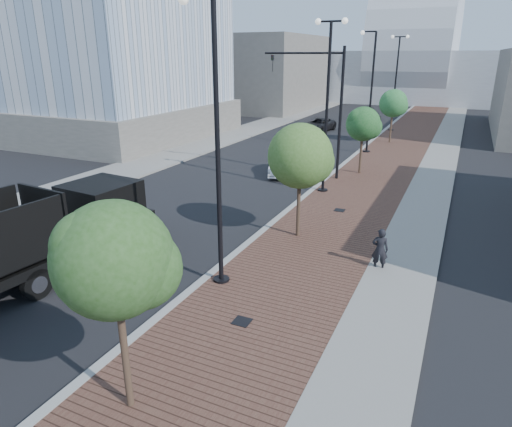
% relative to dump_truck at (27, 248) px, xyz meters
% --- Properties ---
extents(sidewalk, '(7.00, 140.00, 0.12)m').
position_rel_dump_truck_xyz_m(sidewalk, '(8.79, 32.83, -1.32)').
color(sidewalk, '#4C2D23').
rests_on(sidewalk, ground).
extents(concrete_strip, '(2.40, 140.00, 0.13)m').
position_rel_dump_truck_xyz_m(concrete_strip, '(11.49, 32.83, -1.31)').
color(concrete_strip, slate).
rests_on(concrete_strip, ground).
extents(curb, '(0.30, 140.00, 0.14)m').
position_rel_dump_truck_xyz_m(curb, '(5.29, 32.83, -1.31)').
color(curb, gray).
rests_on(curb, ground).
extents(west_sidewalk, '(4.00, 140.00, 0.12)m').
position_rel_dump_truck_xyz_m(west_sidewalk, '(-7.71, 32.83, -1.32)').
color(west_sidewalk, slate).
rests_on(west_sidewalk, ground).
extents(dump_truck, '(3.54, 13.49, 3.27)m').
position_rel_dump_truck_xyz_m(dump_truck, '(0.00, 0.00, 0.00)').
color(dump_truck, black).
rests_on(dump_truck, ground).
extents(white_sedan, '(2.44, 4.33, 1.35)m').
position_rel_dump_truck_xyz_m(white_sedan, '(2.26, 17.75, -0.70)').
color(white_sedan, white).
rests_on(white_sedan, ground).
extents(dark_car_mid, '(2.97, 5.11, 1.34)m').
position_rel_dump_truck_xyz_m(dark_car_mid, '(-0.96, 35.64, -0.71)').
color(dark_car_mid, black).
rests_on(dark_car_mid, ground).
extents(dark_car_far, '(3.49, 4.92, 1.32)m').
position_rel_dump_truck_xyz_m(dark_car_far, '(2.24, 46.12, -0.72)').
color(dark_car_far, black).
rests_on(dark_car_far, ground).
extents(pedestrian, '(0.64, 0.47, 1.63)m').
position_rel_dump_truck_xyz_m(pedestrian, '(10.66, 6.18, -0.56)').
color(pedestrian, black).
rests_on(pedestrian, ground).
extents(streetlight_1, '(1.44, 0.56, 9.21)m').
position_rel_dump_truck_xyz_m(streetlight_1, '(5.78, 2.83, 2.96)').
color(streetlight_1, black).
rests_on(streetlight_1, ground).
extents(streetlight_2, '(1.72, 0.56, 9.28)m').
position_rel_dump_truck_xyz_m(streetlight_2, '(5.89, 14.83, 3.44)').
color(streetlight_2, black).
rests_on(streetlight_2, ground).
extents(streetlight_3, '(1.44, 0.56, 9.21)m').
position_rel_dump_truck_xyz_m(streetlight_3, '(5.78, 26.83, 2.96)').
color(streetlight_3, black).
rests_on(streetlight_3, ground).
extents(streetlight_4, '(1.72, 0.56, 9.28)m').
position_rel_dump_truck_xyz_m(streetlight_4, '(5.89, 38.83, 3.44)').
color(streetlight_4, black).
rests_on(streetlight_4, ground).
extents(traffic_mast, '(5.09, 0.20, 8.00)m').
position_rel_dump_truck_xyz_m(traffic_mast, '(4.99, 17.83, 3.60)').
color(traffic_mast, black).
rests_on(traffic_mast, ground).
extents(tree_0, '(2.45, 2.42, 4.91)m').
position_rel_dump_truck_xyz_m(tree_0, '(6.94, -3.15, 2.31)').
color(tree_0, '#382619').
rests_on(tree_0, ground).
extents(tree_1, '(2.68, 2.68, 4.95)m').
position_rel_dump_truck_xyz_m(tree_1, '(6.94, 7.85, 2.22)').
color(tree_1, '#382619').
rests_on(tree_1, ground).
extents(tree_2, '(2.26, 2.19, 4.42)m').
position_rel_dump_truck_xyz_m(tree_2, '(6.94, 19.85, 1.93)').
color(tree_2, '#382619').
rests_on(tree_2, ground).
extents(tree_3, '(2.44, 2.40, 4.71)m').
position_rel_dump_truck_xyz_m(tree_3, '(6.94, 31.85, 2.12)').
color(tree_3, '#382619').
rests_on(tree_3, ground).
extents(tower_podium, '(19.00, 19.00, 3.00)m').
position_rel_dump_truck_xyz_m(tower_podium, '(-18.71, 24.83, 0.12)').
color(tower_podium, '#605C56').
rests_on(tower_podium, ground).
extents(convention_center, '(50.00, 30.00, 50.00)m').
position_rel_dump_truck_xyz_m(convention_center, '(3.29, 77.83, 4.63)').
color(convention_center, '#AFB3BA').
rests_on(convention_center, ground).
extents(commercial_block_nw, '(14.00, 20.00, 10.00)m').
position_rel_dump_truck_xyz_m(commercial_block_nw, '(-14.71, 52.83, 3.62)').
color(commercial_block_nw, '#625F59').
rests_on(commercial_block_nw, ground).
extents(utility_cover_1, '(0.50, 0.50, 0.02)m').
position_rel_dump_truck_xyz_m(utility_cover_1, '(7.69, 0.83, -1.25)').
color(utility_cover_1, black).
rests_on(utility_cover_1, sidewalk).
extents(utility_cover_2, '(0.50, 0.50, 0.02)m').
position_rel_dump_truck_xyz_m(utility_cover_2, '(7.69, 11.83, -1.25)').
color(utility_cover_2, black).
rests_on(utility_cover_2, sidewalk).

